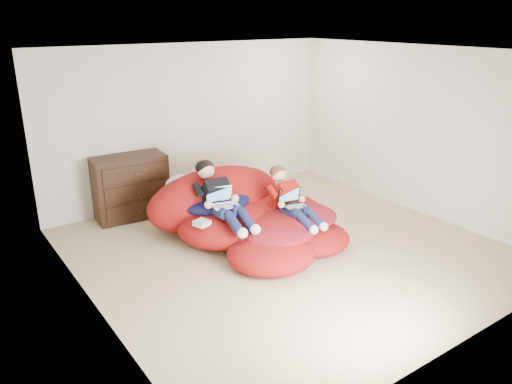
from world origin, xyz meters
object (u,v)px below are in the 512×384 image
laptop_black (293,201)px  older_boy (218,194)px  beanbag_pile (249,217)px  laptop_white (223,200)px  dresser (131,187)px  younger_boy (289,196)px

laptop_black → older_boy: bearing=148.4°
beanbag_pile → laptop_black: beanbag_pile is taller
older_boy → laptop_white: (-0.00, -0.11, -0.05)m
older_boy → laptop_black: 0.99m
dresser → younger_boy: bearing=-53.8°
laptop_black → laptop_white: bearing=154.1°
beanbag_pile → laptop_black: 0.67m
beanbag_pile → older_boy: older_boy is taller
dresser → beanbag_pile: 1.91m
younger_boy → beanbag_pile: bearing=134.3°
laptop_black → beanbag_pile: bearing=129.7°
older_boy → laptop_white: older_boy is taller
beanbag_pile → laptop_white: beanbag_pile is taller
older_boy → laptop_black: older_boy is taller
dresser → beanbag_pile: (1.06, -1.58, -0.20)m
older_boy → laptop_black: bearing=-31.6°
dresser → older_boy: (0.61, -1.53, 0.21)m
younger_boy → laptop_black: bearing=-90.0°
dresser → older_boy: 1.66m
beanbag_pile → dresser: bearing=123.9°
dresser → younger_boy: size_ratio=1.06×
laptop_white → laptop_black: (0.84, -0.40, -0.07)m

